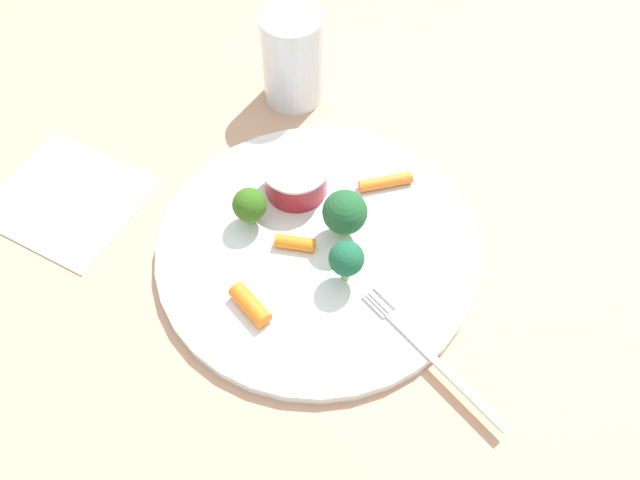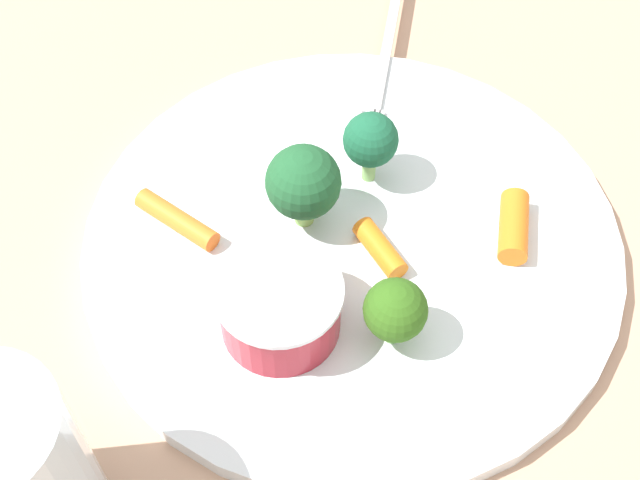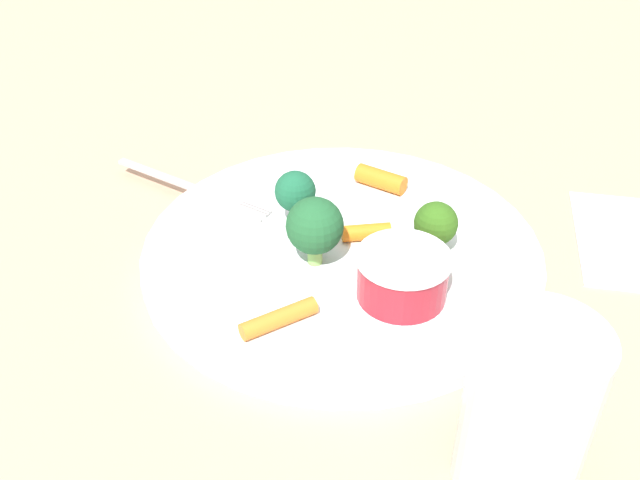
{
  "view_description": "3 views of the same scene",
  "coord_description": "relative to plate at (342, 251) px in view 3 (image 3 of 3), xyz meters",
  "views": [
    {
      "loc": [
        0.25,
        0.24,
        0.53
      ],
      "look_at": [
        -0.0,
        0.0,
        0.02
      ],
      "focal_mm": 37.63,
      "sensor_mm": 36.0,
      "label": 1
    },
    {
      "loc": [
        0.0,
        -0.29,
        0.4
      ],
      "look_at": [
        -0.02,
        -0.01,
        0.02
      ],
      "focal_mm": 48.48,
      "sensor_mm": 36.0,
      "label": 2
    },
    {
      "loc": [
        -0.4,
        -0.18,
        0.34
      ],
      "look_at": [
        -0.02,
        0.01,
        0.03
      ],
      "focal_mm": 40.55,
      "sensor_mm": 36.0,
      "label": 3
    }
  ],
  "objects": [
    {
      "name": "broccoli_floret_0",
      "position": [
        0.01,
        0.04,
        0.04
      ],
      "size": [
        0.03,
        0.03,
        0.05
      ],
      "color": "#8FC26C",
      "rests_on": "plate"
    },
    {
      "name": "drinking_glass",
      "position": [
        -0.14,
        -0.17,
        0.05
      ],
      "size": [
        0.07,
        0.07,
        0.11
      ],
      "primitive_type": "cylinder",
      "color": "silver",
      "rests_on": "ground_plane"
    },
    {
      "name": "ground_plane",
      "position": [
        0.0,
        0.0,
        -0.01
      ],
      "size": [
        2.4,
        2.4,
        0.0
      ],
      "primitive_type": "plane",
      "color": "tan"
    },
    {
      "name": "carrot_stick_2",
      "position": [
        -0.1,
        -0.0,
        0.01
      ],
      "size": [
        0.05,
        0.04,
        0.01
      ],
      "primitive_type": "cylinder",
      "rotation": [
        1.57,
        0.0,
        0.99
      ],
      "color": "orange",
      "rests_on": "plate"
    },
    {
      "name": "broccoli_floret_2",
      "position": [
        -0.03,
        0.01,
        0.04
      ],
      "size": [
        0.04,
        0.04,
        0.05
      ],
      "color": "#87BD5D",
      "rests_on": "plate"
    },
    {
      "name": "plate",
      "position": [
        0.0,
        0.0,
        0.0
      ],
      "size": [
        0.3,
        0.3,
        0.01
      ],
      "primitive_type": "cylinder",
      "color": "white",
      "rests_on": "ground_plane"
    },
    {
      "name": "broccoli_floret_1",
      "position": [
        0.02,
        -0.06,
        0.03
      ],
      "size": [
        0.03,
        0.03,
        0.04
      ],
      "color": "#7DBE67",
      "rests_on": "plate"
    },
    {
      "name": "sauce_cup",
      "position": [
        -0.03,
        -0.06,
        0.02
      ],
      "size": [
        0.06,
        0.06,
        0.03
      ],
      "color": "maroon",
      "rests_on": "plate"
    },
    {
      "name": "carrot_stick_0",
      "position": [
        0.09,
        0.01,
        0.01
      ],
      "size": [
        0.02,
        0.04,
        0.02
      ],
      "primitive_type": "cylinder",
      "rotation": [
        1.57,
        0.0,
        6.18
      ],
      "color": "orange",
      "rests_on": "plate"
    },
    {
      "name": "fork",
      "position": [
        0.02,
        0.15,
        0.01
      ],
      "size": [
        0.03,
        0.16,
        0.0
      ],
      "color": "#BAB3B4",
      "rests_on": "plate"
    },
    {
      "name": "carrot_stick_1",
      "position": [
        0.02,
        -0.01,
        0.01
      ],
      "size": [
        0.03,
        0.04,
        0.01
      ],
      "primitive_type": "cylinder",
      "rotation": [
        1.57,
        0.0,
        3.73
      ],
      "color": "orange",
      "rests_on": "plate"
    }
  ]
}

